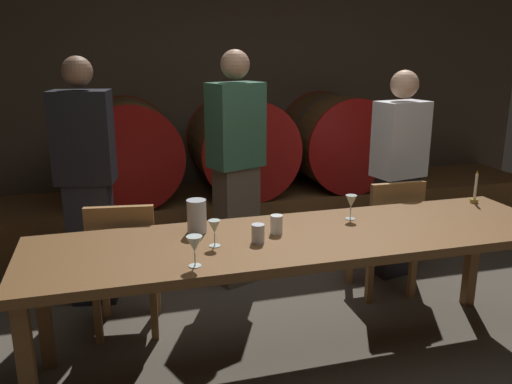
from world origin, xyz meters
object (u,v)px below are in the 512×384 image
object	(u,v)px
chair_left	(125,262)
guest_center	(236,169)
cup_right	(276,224)
guest_right	(398,174)
wine_glass_center	(214,228)
wine_barrel_center	(241,145)
cup_left	(258,233)
wine_barrel_left	(128,151)
dining_table	(302,247)
wine_barrel_right	(335,140)
guest_left	(87,182)
candle_center	(475,194)
pitcher	(197,216)
chair_right	(387,232)
wine_glass_right	(351,202)
wine_glass_left	(194,245)

from	to	relation	value
chair_left	guest_center	xyz separation A→B (m)	(0.85, 0.56, 0.42)
cup_right	guest_right	bearing A→B (deg)	34.89
chair_left	guest_right	world-z (taller)	guest_right
chair_left	wine_glass_center	world-z (taller)	wine_glass_center
wine_barrel_center	cup_left	distance (m)	2.29
wine_glass_center	cup_left	world-z (taller)	wine_glass_center
guest_right	wine_barrel_left	bearing A→B (deg)	-43.60
dining_table	guest_center	size ratio (longest dim) A/B	1.68
wine_barrel_right	guest_left	distance (m)	2.56
candle_center	pitcher	xyz separation A→B (m)	(-1.86, -0.06, 0.03)
guest_left	guest_center	size ratio (longest dim) A/B	0.98
pitcher	cup_left	size ratio (longest dim) A/B	1.86
wine_barrel_left	chair_left	distance (m)	1.66
wine_barrel_left	chair_left	xyz separation A→B (m)	(-0.12, -1.61, -0.39)
guest_left	guest_center	distance (m)	1.06
guest_left	candle_center	bearing A→B (deg)	172.21
wine_barrel_left	wine_barrel_right	xyz separation A→B (m)	(2.00, 0.00, 0.00)
guest_right	guest_left	bearing A→B (deg)	-15.50
wine_barrel_left	wine_barrel_right	distance (m)	2.00
chair_right	cup_left	world-z (taller)	chair_right
chair_right	cup_right	bearing A→B (deg)	30.01
chair_left	guest_right	bearing A→B (deg)	-161.81
wine_glass_center	wine_glass_right	bearing A→B (deg)	13.90
wine_barrel_left	guest_center	distance (m)	1.28
wine_glass_left	cup_left	world-z (taller)	wine_glass_left
wine_barrel_center	wine_glass_center	distance (m)	2.34
cup_right	pitcher	bearing A→B (deg)	161.68
wine_glass_left	wine_barrel_right	bearing A→B (deg)	53.63
guest_right	wine_glass_left	xyz separation A→B (m)	(-1.79, -1.22, 0.06)
wine_glass_right	guest_left	bearing A→B (deg)	148.50
guest_center	pitcher	world-z (taller)	guest_center
chair_right	guest_left	world-z (taller)	guest_left
dining_table	cup_left	bearing A→B (deg)	-171.20
wine_barrel_right	guest_center	world-z (taller)	guest_center
dining_table	wine_barrel_center	bearing A→B (deg)	84.48
dining_table	guest_right	distance (m)	1.50
wine_barrel_right	pitcher	size ratio (longest dim) A/B	4.88
wine_barrel_right	guest_center	distance (m)	1.65
wine_glass_left	cup_left	bearing A→B (deg)	30.66
cup_right	chair_left	bearing A→B (deg)	147.68
guest_right	candle_center	bearing A→B (deg)	91.87
wine_barrel_center	wine_glass_center	xyz separation A→B (m)	(-0.70, -2.23, -0.00)
wine_barrel_center	chair_left	xyz separation A→B (m)	(-1.15, -1.61, -0.39)
guest_center	wine_glass_right	bearing A→B (deg)	94.73
wine_barrel_left	wine_glass_right	world-z (taller)	wine_barrel_left
wine_barrel_center	wine_glass_right	size ratio (longest dim) A/B	6.11
chair_left	wine_glass_right	bearing A→B (deg)	171.13
candle_center	wine_glass_right	distance (m)	0.94
dining_table	cup_left	world-z (taller)	cup_left
guest_center	cup_right	xyz separation A→B (m)	(-0.03, -1.08, -0.08)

